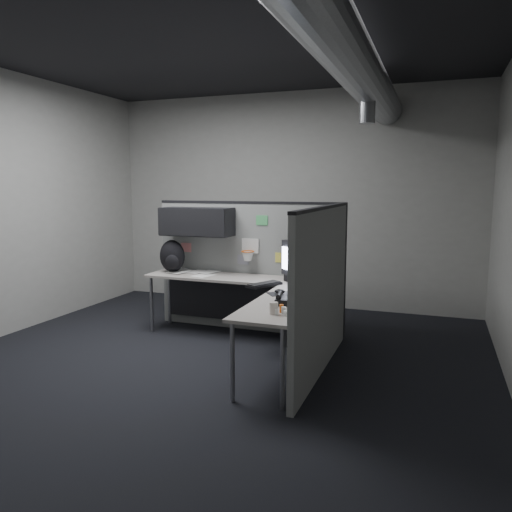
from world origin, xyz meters
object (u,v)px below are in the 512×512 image
at_px(monitor, 306,261).
at_px(keyboard, 264,284).
at_px(desk, 249,293).
at_px(backpack, 172,257).
at_px(phone, 286,300).

relative_size(monitor, keyboard, 1.32).
relative_size(desk, backpack, 5.64).
bearing_deg(backpack, phone, -40.95).
xyz_separation_m(keyboard, backpack, (-1.39, 0.44, 0.18)).
height_order(desk, keyboard, keyboard).
height_order(desk, backpack, backpack).
height_order(monitor, phone, monitor).
bearing_deg(phone, desk, 127.57).
distance_m(desk, phone, 1.10).
bearing_deg(monitor, phone, -88.40).
bearing_deg(desk, keyboard, -29.61).
distance_m(monitor, phone, 1.13).
xyz_separation_m(desk, monitor, (0.60, 0.26, 0.36)).
height_order(phone, backpack, backpack).
bearing_deg(keyboard, phone, -74.39).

